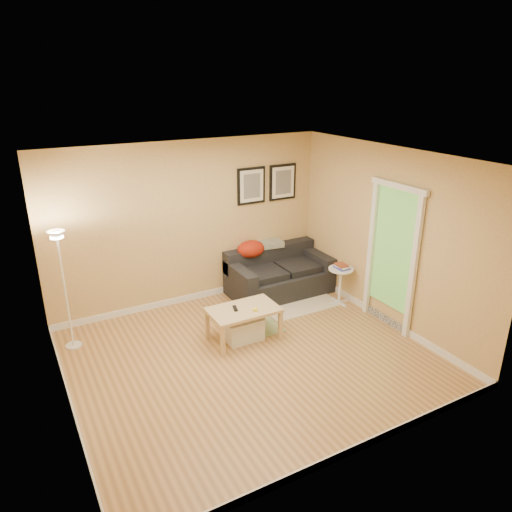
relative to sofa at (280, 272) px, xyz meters
The scene contains 25 objects.
floor 2.09m from the sofa, 132.05° to the right, with size 4.50×4.50×0.00m, color tan.
ceiling 3.03m from the sofa, 132.05° to the right, with size 4.50×4.50×0.00m, color white.
wall_back 1.73m from the sofa, 161.19° to the left, with size 4.50×4.50×0.00m, color #DBB470.
wall_front 3.90m from the sofa, 111.35° to the right, with size 4.50×4.50×0.00m, color #DBB470.
wall_left 4.05m from the sofa, 157.15° to the right, with size 4.00×4.00×0.00m, color #DBB470.
wall_right 1.99m from the sofa, 60.38° to the right, with size 4.00×4.00×0.00m, color #DBB470.
baseboard_back 1.49m from the sofa, 161.57° to the left, with size 4.50×0.02×0.10m, color white.
baseboard_front 3.79m from the sofa, 111.41° to the right, with size 4.50×0.02×0.10m, color white.
baseboard_left 3.94m from the sofa, 157.09° to the right, with size 0.02×4.00×0.10m, color white.
baseboard_right 1.78m from the sofa, 60.66° to the right, with size 0.02×4.00×0.10m, color white.
sofa is the anchor object (origin of this frame).
red_throw 0.63m from the sofa, 143.66° to the left, with size 0.48×0.36×0.28m, color #AB310F, non-canonical shape.
plaid_throw 0.53m from the sofa, 88.59° to the left, with size 0.42×0.26×0.10m, color #C1BD70, non-canonical shape.
framed_print_left 1.52m from the sofa, 123.99° to the left, with size 0.50×0.04×0.60m, color black, non-canonical shape.
framed_print_right 1.52m from the sofa, 56.01° to the left, with size 0.50×0.04×0.60m, color black, non-canonical shape.
area_rug 0.61m from the sofa, 85.03° to the right, with size 1.25×0.85×0.01m, color beige.
green_runner 1.38m from the sofa, 135.65° to the right, with size 0.70×0.50×0.01m, color #668C4C.
coffee_table 1.65m from the sofa, 139.21° to the right, with size 0.96×0.59×0.48m, color tan, non-canonical shape.
remote_control 1.70m from the sofa, 142.74° to the right, with size 0.05×0.16×0.02m, color black.
tape_roll 1.65m from the sofa, 133.20° to the right, with size 0.07×0.07×0.03m, color yellow.
storage_bin 1.65m from the sofa, 139.80° to the right, with size 0.53×0.39×0.33m, color white, non-canonical shape.
side_table 1.04m from the sofa, 51.86° to the right, with size 0.40×0.40×0.61m, color white, non-canonical shape.
book_stack 1.08m from the sofa, 51.44° to the right, with size 0.17×0.23×0.07m, color #3940AB, non-canonical shape.
floor_lamp 3.41m from the sofa, behind, with size 0.22×0.22×1.67m, color white, non-canonical shape.
doorway 1.98m from the sofa, 63.98° to the right, with size 0.12×1.01×2.13m, color white, non-canonical shape.
Camera 1 is at (-2.54, -4.77, 3.50)m, focal length 33.51 mm.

